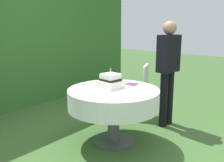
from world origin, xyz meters
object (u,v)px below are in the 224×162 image
cake_table (113,99)px  wedding_cake (111,81)px  standing_person (168,66)px  napkin_stack (132,84)px  serving_plate_far (148,90)px  garden_chair (139,85)px  serving_plate_near (113,81)px

cake_table → wedding_cake: wedding_cake is taller
cake_table → standing_person: 1.08m
wedding_cake → standing_person: (0.95, -0.34, 0.11)m
wedding_cake → cake_table: bearing=-117.1°
wedding_cake → napkin_stack: (0.32, -0.11, -0.08)m
serving_plate_far → garden_chair: (0.83, 0.66, -0.20)m
wedding_cake → serving_plate_far: 0.51m
wedding_cake → garden_chair: 1.06m
napkin_stack → serving_plate_near: bearing=94.1°
cake_table → napkin_stack: 0.40m
serving_plate_far → napkin_stack: bearing=67.5°
cake_table → standing_person: bearing=-14.5°
serving_plate_near → garden_chair: size_ratio=0.17×
serving_plate_near → serving_plate_far: size_ratio=1.44×
cake_table → garden_chair: size_ratio=1.34×
serving_plate_far → serving_plate_near: bearing=79.4°
wedding_cake → serving_plate_near: 0.37m
serving_plate_near → serving_plate_far: bearing=-100.6°
wedding_cake → serving_plate_far: bearing=-69.1°
napkin_stack → serving_plate_far: bearing=-112.5°
napkin_stack → garden_chair: bearing=24.6°
serving_plate_far → wedding_cake: bearing=110.9°
napkin_stack → garden_chair: garden_chair is taller
napkin_stack → standing_person: size_ratio=0.10×
cake_table → napkin_stack: (0.37, -0.03, 0.14)m
serving_plate_near → napkin_stack: bearing=-85.9°
garden_chair → standing_person: (-0.06, -0.54, 0.39)m
serving_plate_near → standing_person: 0.86m
napkin_stack → standing_person: bearing=-20.1°
wedding_cake → serving_plate_near: bearing=33.0°
serving_plate_far → garden_chair: bearing=38.8°
serving_plate_far → napkin_stack: serving_plate_far is taller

